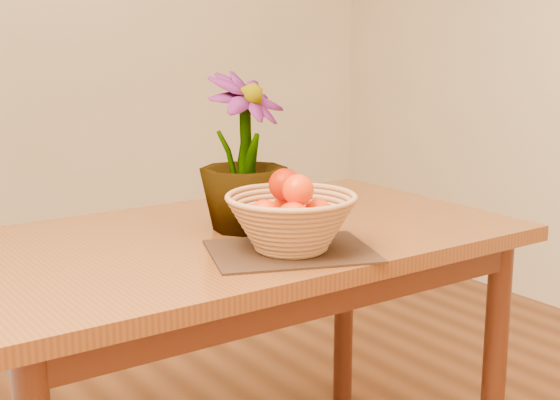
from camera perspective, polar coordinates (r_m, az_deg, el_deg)
table at (r=1.96m, az=-3.21°, el=-4.88°), size 1.40×0.80×0.75m
placemat at (r=1.77m, az=0.82°, el=-3.77°), size 0.44×0.38×0.01m
wicker_basket at (r=1.75m, az=0.82°, el=-1.80°), size 0.30×0.30×0.12m
orange_pile at (r=1.74m, az=0.75°, el=-0.16°), size 0.17×0.18×0.13m
potted_plant at (r=1.93m, az=-2.67°, el=3.49°), size 0.28×0.28×0.39m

